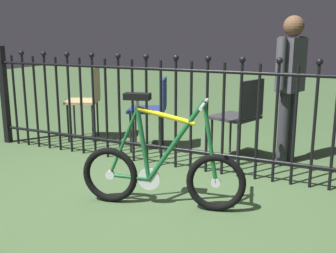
% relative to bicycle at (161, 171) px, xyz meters
% --- Properties ---
extents(ground_plane, '(20.00, 20.00, 0.00)m').
position_rel_bicycle_xyz_m(ground_plane, '(-0.25, 0.16, -0.29)').
color(ground_plane, '#3E5834').
extents(iron_fence, '(4.69, 0.07, 1.17)m').
position_rel_bicycle_xyz_m(iron_fence, '(-0.32, 0.92, 0.30)').
color(iron_fence, black).
rests_on(iron_fence, ground).
extents(bicycle, '(1.28, 0.45, 0.89)m').
position_rel_bicycle_xyz_m(bicycle, '(0.00, 0.00, 0.00)').
color(bicycle, black).
rests_on(bicycle, ground).
extents(chair_tan, '(0.50, 0.50, 0.91)m').
position_rel_bicycle_xyz_m(chair_tan, '(-1.73, 1.48, 0.27)').
color(chair_tan, black).
rests_on(chair_tan, ground).
extents(chair_navy, '(0.53, 0.53, 0.83)m').
position_rel_bicycle_xyz_m(chair_navy, '(-0.79, 1.42, 0.22)').
color(chair_navy, black).
rests_on(chair_navy, ground).
extents(chair_charcoal, '(0.53, 0.53, 0.87)m').
position_rel_bicycle_xyz_m(chair_charcoal, '(0.24, 1.41, 0.24)').
color(chair_charcoal, black).
rests_on(chair_charcoal, ground).
extents(person_visitor, '(0.27, 0.46, 1.50)m').
position_rel_bicycle_xyz_m(person_visitor, '(0.69, 1.54, 0.59)').
color(person_visitor, '#2D2D33').
rests_on(person_visitor, ground).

